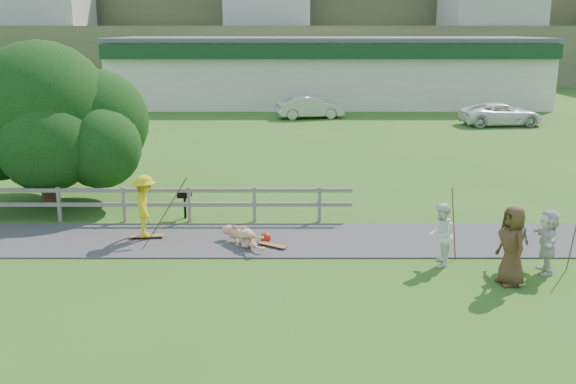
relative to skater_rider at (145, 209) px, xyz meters
name	(u,v)px	position (x,y,z in m)	size (l,w,h in m)	color
ground	(248,259)	(2.97, -1.60, -0.88)	(260.00, 260.00, 0.00)	#32601B
path	(251,240)	(2.97, -0.10, -0.86)	(34.00, 3.00, 0.04)	#363638
fence	(104,199)	(-1.65, 1.70, -0.16)	(15.05, 0.10, 1.10)	slate
strip_mall	(326,71)	(6.97, 33.34, 1.70)	(32.50, 10.75, 5.10)	beige
skater_rider	(145,209)	(0.00, 0.00, 0.00)	(1.14, 0.65, 1.76)	yellow
skater_fallen	(243,236)	(2.77, -0.65, -0.57)	(1.69, 0.40, 0.62)	tan
spectator_a	(441,235)	(7.80, -2.07, -0.07)	(0.79, 0.61, 1.62)	white
spectator_b	(513,238)	(9.54, -2.25, -0.08)	(0.94, 0.39, 1.60)	slate
spectator_c	(512,246)	(9.17, -3.27, 0.07)	(0.92, 0.60, 1.89)	#4C321E
spectator_d	(548,241)	(10.29, -2.53, -0.08)	(1.49, 0.47, 1.60)	silver
car_silver	(310,107)	(5.44, 25.02, -0.15)	(1.54, 4.40, 1.45)	#AEAFB6
car_white	(501,114)	(17.03, 21.84, -0.19)	(2.28, 4.94, 1.37)	white
tree	(45,143)	(-4.13, 3.94, 1.20)	(7.34, 7.34, 4.17)	black
bbq	(185,204)	(0.77, 2.08, -0.43)	(0.41, 0.32, 0.90)	black
longboard_rider	(147,237)	(0.00, 0.00, -0.83)	(0.95, 0.23, 0.11)	brown
longboard_fallen	(272,246)	(3.57, -0.75, -0.83)	(0.85, 0.21, 0.09)	brown
helmet	(266,237)	(3.37, -0.30, -0.73)	(0.31, 0.31, 0.31)	#B11F0C
pole_rider	(169,201)	(0.60, 0.40, 0.13)	(0.03, 0.03, 2.02)	#503320
pole_spec_left	(454,224)	(8.23, -1.62, 0.08)	(0.03, 0.03, 1.93)	#503320
pole_spec_right	(574,234)	(11.00, -2.35, 0.06)	(0.03, 0.03, 1.87)	#503320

